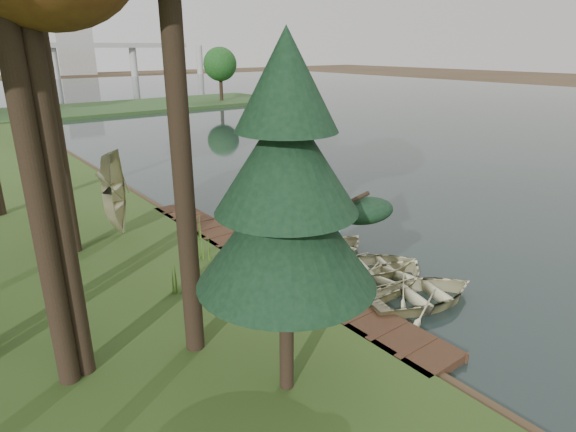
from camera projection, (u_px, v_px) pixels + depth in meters
ground at (296, 255)px, 18.76m from camera, size 300.00×300.00×0.00m
water at (398, 123)px, 51.01m from camera, size 130.00×200.00×0.05m
boardwalk at (262, 262)px, 17.78m from camera, size 1.60×16.00×0.30m
peninsula at (97, 109)px, 60.53m from camera, size 50.00×14.00×0.45m
far_trees at (61, 58)px, 56.53m from camera, size 45.60×5.60×8.80m
bridge at (17, 49)px, 112.83m from camera, size 95.90×4.00×8.60m
building_a at (71, 42)px, 137.32m from camera, size 10.00×8.00×18.00m
rowboat_0 at (423, 292)px, 15.00m from camera, size 4.38×3.62×0.79m
rowboat_1 at (391, 276)px, 16.08m from camera, size 3.89×3.03×0.74m
rowboat_2 at (371, 264)px, 16.97m from camera, size 4.26×3.71×0.74m
rowboat_3 at (334, 248)px, 18.37m from camera, size 3.86×3.07×0.72m
rowboat_4 at (309, 240)px, 19.09m from camera, size 3.54×2.55×0.73m
rowboat_5 at (296, 227)px, 20.51m from camera, size 4.11×3.39×0.74m
rowboat_6 at (275, 218)px, 21.56m from camera, size 4.13×3.62×0.71m
rowboat_7 at (261, 215)px, 22.06m from camera, size 3.83×3.33×0.66m
stored_rowboat at (121, 226)px, 19.89m from camera, size 4.30×4.12×0.73m
pine_tree at (286, 190)px, 9.52m from camera, size 3.80×3.80×7.76m
reeds_0 at (277, 291)px, 14.27m from camera, size 0.60×0.60×1.08m
reeds_1 at (180, 280)px, 15.10m from camera, size 0.60×0.60×0.93m
reeds_2 at (204, 246)px, 17.60m from camera, size 0.60×0.60×0.97m
reeds_3 at (195, 226)px, 19.48m from camera, size 0.60×0.60×1.02m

